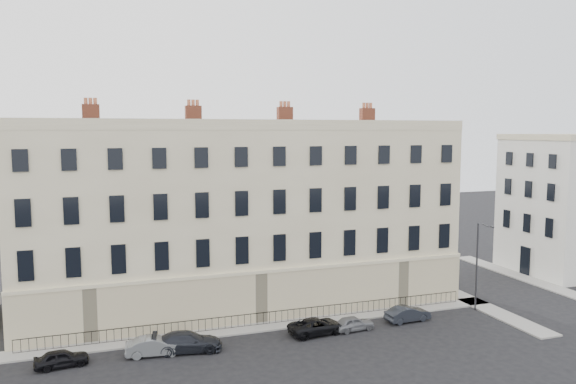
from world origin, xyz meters
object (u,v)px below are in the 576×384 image
(car_e, at_px, (353,323))
(car_f, at_px, (408,314))
(car_c, at_px, (187,342))
(streetlamp, at_px, (478,262))
(car_a, at_px, (62,358))
(car_b, at_px, (155,346))
(car_d, at_px, (317,326))

(car_e, xyz_separation_m, car_f, (4.91, 0.42, 0.06))
(car_c, height_order, streetlamp, streetlamp)
(car_a, relative_size, streetlamp, 0.45)
(car_c, xyz_separation_m, streetlamp, (24.21, 0.91, 3.41))
(car_a, height_order, car_b, car_b)
(car_d, relative_size, car_f, 1.16)
(streetlamp, bearing_deg, car_a, -159.07)
(car_c, relative_size, car_f, 1.27)
(car_b, height_order, streetlamp, streetlamp)
(car_e, distance_m, streetlamp, 12.33)
(car_d, bearing_deg, car_f, -94.22)
(car_b, relative_size, car_d, 0.90)
(car_e, bearing_deg, car_b, 85.28)
(car_b, distance_m, car_c, 2.17)
(car_b, distance_m, car_e, 14.61)
(streetlamp, bearing_deg, car_f, -156.26)
(car_b, xyz_separation_m, car_f, (19.51, 0.34, -0.03))
(car_c, relative_size, car_d, 1.09)
(car_c, distance_m, car_e, 12.44)
(car_e, bearing_deg, car_c, 85.49)
(car_e, height_order, streetlamp, streetlamp)
(car_a, height_order, car_e, car_a)
(car_c, relative_size, car_e, 1.46)
(car_a, bearing_deg, car_c, -97.76)
(car_b, xyz_separation_m, car_e, (14.60, -0.07, -0.09))
(car_c, bearing_deg, car_d, -80.02)
(car_b, bearing_deg, streetlamp, -82.95)
(car_a, distance_m, streetlamp, 32.38)
(streetlamp, bearing_deg, car_d, -157.65)
(car_b, relative_size, car_c, 0.82)
(car_d, distance_m, car_e, 2.89)
(car_b, height_order, car_f, car_b)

